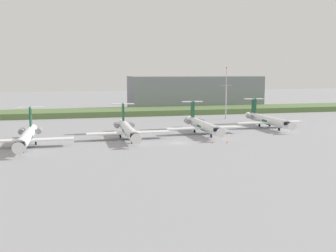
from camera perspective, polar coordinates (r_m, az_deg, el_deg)
ground_plane at (r=132.69m, az=-1.89°, el=-0.18°), size 500.00×500.00×0.00m
grass_berm at (r=173.15m, az=-4.60°, el=2.08°), size 320.00×20.00×2.31m
regional_jet_nearest at (r=104.83m, az=-19.66°, el=-1.40°), size 22.81×31.00×9.00m
regional_jet_second at (r=110.92m, az=-5.82°, el=-0.49°), size 22.81×31.00×9.00m
regional_jet_third at (r=120.03m, az=4.98°, el=0.16°), size 22.81×31.00×9.00m
regional_jet_fourth at (r=136.44m, az=14.10°, el=0.88°), size 22.81×31.00×9.00m
antenna_mast at (r=155.74m, az=8.35°, el=4.07°), size 4.40×0.50×20.23m
distant_hangar at (r=202.56m, az=3.74°, el=4.89°), size 64.76×27.43×16.10m
safety_cone_front_marker at (r=103.84m, az=6.46°, el=-2.34°), size 0.44×0.44×0.55m
safety_cone_mid_marker at (r=104.77m, az=8.53°, el=-2.29°), size 0.44×0.44×0.55m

